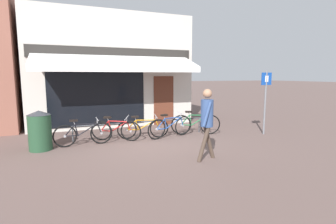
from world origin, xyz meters
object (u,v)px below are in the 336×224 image
object	(u,v)px
bicycle_red	(116,130)
bicycle_blue	(170,127)
bicycle_orange	(143,128)
pedestrian_adult	(207,116)
litter_bin	(40,130)
parking_sign	(265,96)
bicycle_green	(196,124)
bicycle_black	(83,134)

from	to	relation	value
bicycle_red	bicycle_blue	size ratio (longest dim) A/B	0.87
bicycle_orange	pedestrian_adult	world-z (taller)	pedestrian_adult
litter_bin	bicycle_red	bearing A→B (deg)	5.98
pedestrian_adult	parking_sign	xyz separation A→B (m)	(3.45, 1.77, 0.29)
bicycle_green	litter_bin	bearing A→B (deg)	-159.61
bicycle_blue	bicycle_green	world-z (taller)	bicycle_green
bicycle_red	bicycle_orange	distance (m)	0.93
bicycle_black	bicycle_green	xyz separation A→B (m)	(3.88, 0.05, 0.02)
bicycle_orange	litter_bin	xyz separation A→B (m)	(-3.14, -0.23, 0.22)
bicycle_black	litter_bin	bearing A→B (deg)	-179.58
bicycle_orange	bicycle_blue	xyz separation A→B (m)	(0.91, -0.21, 0.02)
bicycle_orange	parking_sign	size ratio (longest dim) A/B	0.76
bicycle_black	parking_sign	bearing A→B (deg)	-8.64
litter_bin	parking_sign	bearing A→B (deg)	-6.08
bicycle_blue	bicycle_black	bearing A→B (deg)	166.55
litter_bin	parking_sign	world-z (taller)	parking_sign
bicycle_red	bicycle_orange	xyz separation A→B (m)	(0.93, -0.00, -0.01)
bicycle_green	bicycle_blue	bearing A→B (deg)	-157.17
litter_bin	parking_sign	xyz separation A→B (m)	(7.42, -0.79, 0.83)
bicycle_black	bicycle_green	size ratio (longest dim) A/B	1.01
bicycle_blue	bicycle_green	xyz separation A→B (m)	(1.02, 0.06, 0.02)
bicycle_orange	bicycle_green	world-z (taller)	bicycle_green
bicycle_red	pedestrian_adult	xyz separation A→B (m)	(1.76, -2.79, 0.76)
bicycle_black	bicycle_green	distance (m)	3.88
bicycle_blue	pedestrian_adult	world-z (taller)	pedestrian_adult
bicycle_red	parking_sign	xyz separation A→B (m)	(5.21, -1.02, 1.04)
bicycle_blue	bicycle_orange	bearing A→B (deg)	153.90
bicycle_blue	litter_bin	xyz separation A→B (m)	(-4.05, -0.02, 0.20)
bicycle_orange	litter_bin	world-z (taller)	litter_bin
bicycle_red	bicycle_orange	world-z (taller)	bicycle_red
bicycle_green	bicycle_red	bearing A→B (deg)	-163.56
bicycle_black	bicycle_red	xyz separation A→B (m)	(1.02, 0.20, -0.00)
bicycle_blue	parking_sign	bearing A→B (deg)	-26.68
litter_bin	pedestrian_adult	bearing A→B (deg)	-32.83
bicycle_black	parking_sign	distance (m)	6.38
pedestrian_adult	litter_bin	size ratio (longest dim) A/B	1.58
bicycle_black	bicycle_blue	size ratio (longest dim) A/B	0.98
bicycle_orange	parking_sign	world-z (taller)	parking_sign
bicycle_blue	pedestrian_adult	bearing A→B (deg)	-104.96
bicycle_red	parking_sign	bearing A→B (deg)	16.54
bicycle_green	litter_bin	distance (m)	5.07
litter_bin	bicycle_black	bearing A→B (deg)	1.55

